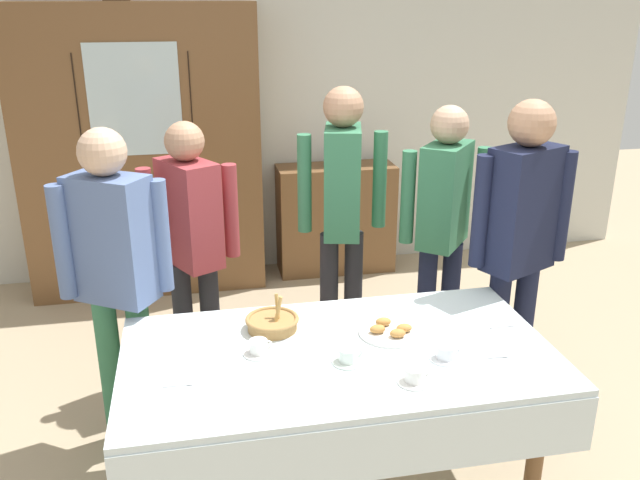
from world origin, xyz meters
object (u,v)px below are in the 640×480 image
object	(u,v)px
book_stack	(336,163)
tea_cup_near_left	(259,348)
person_by_cabinet	(520,231)
spoon_near_left	(506,326)
person_behind_table_left	(191,234)
spoon_mid_left	(184,385)
dining_table	(340,375)
person_near_right_end	(342,201)
spoon_far_right	(500,357)
person_behind_table_right	(444,215)
bookshelf_low	(336,219)
bread_basket	(272,322)
tea_cup_mid_right	(348,356)
pastry_plate	(390,331)
tea_cup_front_edge	(446,353)
wall_cabinet	(142,153)
tea_cup_back_edge	(414,376)
person_beside_shelf	(115,263)

from	to	relation	value
book_stack	tea_cup_near_left	distance (m)	2.72
book_stack	person_by_cabinet	bearing A→B (deg)	-77.49
spoon_near_left	person_behind_table_left	world-z (taller)	person_behind_table_left
tea_cup_near_left	spoon_mid_left	xyz separation A→B (m)	(-0.31, -0.18, -0.02)
dining_table	spoon_mid_left	xyz separation A→B (m)	(-0.64, -0.11, 0.10)
tea_cup_near_left	person_near_right_end	world-z (taller)	person_near_right_end
spoon_far_right	person_by_cabinet	size ratio (longest dim) A/B	0.07
book_stack	person_by_cabinet	distance (m)	2.17
person_by_cabinet	person_behind_table_right	distance (m)	0.57
bookshelf_low	bread_basket	xyz separation A→B (m)	(-0.82, -2.36, 0.34)
tea_cup_near_left	person_behind_table_left	xyz separation A→B (m)	(-0.25, 1.02, 0.16)
tea_cup_mid_right	pastry_plate	world-z (taller)	tea_cup_mid_right
tea_cup_front_edge	person_behind_table_left	world-z (taller)	person_behind_table_left
bookshelf_low	person_behind_table_right	xyz separation A→B (m)	(0.27, -1.59, 0.52)
tea_cup_near_left	wall_cabinet	bearing A→B (deg)	102.75
tea_cup_front_edge	spoon_near_left	xyz separation A→B (m)	(0.37, 0.21, -0.02)
tea_cup_mid_right	spoon_near_left	world-z (taller)	tea_cup_mid_right
bread_basket	person_near_right_end	world-z (taller)	person_near_right_end
book_stack	tea_cup_near_left	bearing A→B (deg)	-109.33
person_by_cabinet	person_near_right_end	distance (m)	1.02
tea_cup_front_edge	spoon_far_right	world-z (taller)	tea_cup_front_edge
tea_cup_back_edge	person_behind_table_right	bearing A→B (deg)	64.93
wall_cabinet	tea_cup_back_edge	distance (m)	3.08
tea_cup_mid_right	person_beside_shelf	xyz separation A→B (m)	(-0.95, 0.69, 0.21)
spoon_near_left	person_by_cabinet	bearing A→B (deg)	59.33
person_beside_shelf	person_near_right_end	bearing A→B (deg)	25.72
tea_cup_near_left	person_by_cabinet	bearing A→B (deg)	18.17
tea_cup_mid_right	pastry_plate	distance (m)	0.31
tea_cup_near_left	person_near_right_end	distance (m)	1.32
person_by_cabinet	person_behind_table_right	bearing A→B (deg)	110.29
tea_cup_back_edge	person_near_right_end	bearing A→B (deg)	87.87
spoon_near_left	person_behind_table_left	bearing A→B (deg)	143.91
book_stack	tea_cup_back_edge	xyz separation A→B (m)	(-0.34, -2.90, -0.13)
person_behind_table_left	person_near_right_end	distance (m)	0.88
tea_cup_mid_right	person_by_cabinet	distance (m)	1.21
tea_cup_back_edge	spoon_near_left	world-z (taller)	tea_cup_back_edge
pastry_plate	person_behind_table_left	xyz separation A→B (m)	(-0.84, 0.95, 0.17)
dining_table	person_behind_table_left	world-z (taller)	person_behind_table_left
bookshelf_low	tea_cup_near_left	bearing A→B (deg)	-109.33
tea_cup_front_edge	spoon_far_right	size ratio (longest dim) A/B	1.09
spoon_mid_left	spoon_far_right	bearing A→B (deg)	-1.88
spoon_near_left	book_stack	bearing A→B (deg)	94.84
pastry_plate	person_by_cabinet	bearing A→B (deg)	26.34
wall_cabinet	tea_cup_mid_right	distance (m)	2.82
person_behind_table_right	person_near_right_end	bearing A→B (deg)	163.63
tea_cup_front_edge	person_near_right_end	distance (m)	1.36
spoon_mid_left	person_behind_table_left	distance (m)	1.21
person_by_cabinet	person_near_right_end	xyz separation A→B (m)	(-0.75, 0.69, -0.01)
dining_table	person_beside_shelf	size ratio (longest dim) A/B	1.12
tea_cup_mid_right	spoon_near_left	size ratio (longest dim) A/B	1.09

